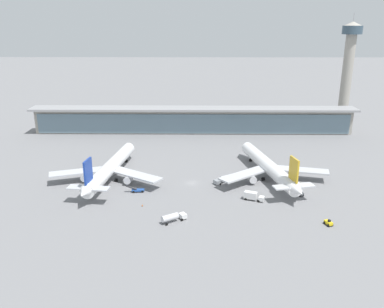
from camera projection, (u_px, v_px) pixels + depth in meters
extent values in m
plane|color=slate|center=(192.00, 183.00, 160.47)|extent=(1200.00, 1200.00, 0.00)
cylinder|color=white|center=(111.00, 167.00, 163.43)|extent=(11.95, 51.62, 5.42)
cone|color=white|center=(130.00, 147.00, 189.60)|extent=(5.89, 5.51, 5.31)
cone|color=white|center=(84.00, 193.00, 137.35)|extent=(5.60, 6.53, 4.87)
cube|color=black|center=(128.00, 147.00, 186.39)|extent=(4.32, 2.74, 0.65)
cube|color=#B7BABF|center=(79.00, 172.00, 160.84)|extent=(24.03, 13.12, 0.65)
cube|color=#B7BABF|center=(135.00, 175.00, 157.76)|extent=(22.78, 17.83, 0.65)
cylinder|color=silver|center=(86.00, 177.00, 160.55)|extent=(3.47, 4.27, 2.99)
cylinder|color=silver|center=(128.00, 179.00, 158.21)|extent=(3.47, 4.27, 2.99)
cube|color=#193899|center=(88.00, 171.00, 139.76)|extent=(1.49, 6.57, 8.40)
cube|color=#B7BABF|center=(88.00, 188.00, 140.80)|extent=(15.34, 5.99, 0.47)
cylinder|color=black|center=(102.00, 179.00, 162.61)|extent=(1.28, 1.44, 1.31)
cylinder|color=black|center=(116.00, 180.00, 161.82)|extent=(1.28, 1.44, 1.31)
cylinder|color=black|center=(126.00, 161.00, 184.15)|extent=(1.28, 1.44, 1.31)
cylinder|color=white|center=(268.00, 166.00, 164.65)|extent=(16.39, 51.31, 5.42)
cone|color=white|center=(246.00, 146.00, 190.51)|extent=(6.24, 5.91, 5.31)
cone|color=white|center=(298.00, 191.00, 138.88)|extent=(6.05, 6.87, 4.87)
cube|color=black|center=(248.00, 146.00, 187.33)|extent=(4.45, 3.07, 0.65)
cube|color=#B7BABF|center=(245.00, 174.00, 158.29)|extent=(21.99, 19.21, 0.65)
cube|color=#B7BABF|center=(299.00, 170.00, 162.85)|extent=(24.09, 11.26, 0.65)
cylinder|color=silver|center=(252.00, 179.00, 158.92)|extent=(3.77, 4.47, 2.99)
cylinder|color=silver|center=(293.00, 175.00, 162.38)|extent=(3.77, 4.47, 2.99)
cube|color=gold|center=(294.00, 169.00, 141.23)|extent=(2.05, 6.52, 8.40)
cube|color=#B7BABF|center=(294.00, 186.00, 142.28)|extent=(15.47, 7.24, 0.47)
cylinder|color=black|center=(263.00, 179.00, 162.88)|extent=(1.38, 1.52, 1.31)
cylinder|color=black|center=(277.00, 178.00, 164.05)|extent=(1.38, 1.52, 1.31)
cylinder|color=black|center=(251.00, 160.00, 185.14)|extent=(1.38, 1.52, 1.31)
cube|color=silver|center=(262.00, 199.00, 143.56)|extent=(2.52, 2.80, 1.50)
cube|color=black|center=(264.00, 198.00, 143.18)|extent=(0.88, 1.97, 0.70)
cube|color=silver|center=(251.00, 195.00, 144.84)|extent=(5.12, 3.84, 2.50)
cylinder|color=black|center=(260.00, 199.00, 145.02)|extent=(0.94, 0.59, 0.90)
cylinder|color=black|center=(259.00, 201.00, 143.16)|extent=(0.94, 0.59, 0.90)
cylinder|color=black|center=(247.00, 197.00, 146.75)|extent=(0.94, 0.59, 0.90)
cylinder|color=black|center=(246.00, 199.00, 144.89)|extent=(0.94, 0.59, 0.90)
cube|color=#234C9E|center=(138.00, 190.00, 151.88)|extent=(4.97, 2.33, 0.60)
cube|color=black|center=(131.00, 188.00, 151.30)|extent=(4.03, 1.34, 1.72)
cylinder|color=black|center=(134.00, 192.00, 151.03)|extent=(0.93, 0.38, 0.90)
cylinder|color=black|center=(134.00, 190.00, 152.59)|extent=(0.93, 0.38, 0.90)
cylinder|color=black|center=(142.00, 192.00, 151.35)|extent=(0.93, 0.38, 0.90)
cylinder|color=black|center=(142.00, 190.00, 152.92)|extent=(0.93, 0.38, 0.90)
cube|color=silver|center=(183.00, 216.00, 130.90)|extent=(2.98, 3.10, 1.50)
cylinder|color=silver|center=(170.00, 217.00, 128.25)|extent=(5.85, 4.80, 2.10)
cylinder|color=black|center=(179.00, 217.00, 131.54)|extent=(0.91, 0.72, 0.90)
cylinder|color=black|center=(182.00, 220.00, 129.77)|extent=(0.91, 0.72, 0.90)
cylinder|color=black|center=(163.00, 221.00, 128.66)|extent=(0.91, 0.72, 0.90)
cylinder|color=black|center=(167.00, 224.00, 126.89)|extent=(0.91, 0.72, 0.90)
cube|color=gray|center=(217.00, 182.00, 158.54)|extent=(3.02, 3.11, 1.50)
cylinder|color=silver|center=(226.00, 178.00, 160.91)|extent=(5.79, 4.94, 2.10)
cylinder|color=black|center=(220.00, 184.00, 158.43)|extent=(0.90, 0.75, 0.90)
cylinder|color=black|center=(217.00, 182.00, 160.16)|extent=(0.90, 0.75, 0.90)
cylinder|color=black|center=(231.00, 181.00, 161.50)|extent=(0.90, 0.75, 0.90)
cylinder|color=black|center=(228.00, 179.00, 163.22)|extent=(0.90, 0.75, 0.90)
cube|color=yellow|center=(328.00, 223.00, 127.04)|extent=(2.37, 3.14, 0.90)
cube|color=black|center=(329.00, 221.00, 126.52)|extent=(0.90, 0.90, 0.70)
cylinder|color=black|center=(324.00, 223.00, 127.84)|extent=(0.57, 0.94, 0.90)
cylinder|color=black|center=(328.00, 222.00, 128.28)|extent=(0.57, 0.94, 0.90)
cylinder|color=black|center=(328.00, 226.00, 126.08)|extent=(0.57, 0.94, 0.90)
cylinder|color=black|center=(332.00, 225.00, 126.53)|extent=(0.57, 0.94, 0.90)
cube|color=gray|center=(300.00, 193.00, 148.84)|extent=(2.37, 3.15, 0.90)
cube|color=black|center=(301.00, 191.00, 148.32)|extent=(0.90, 0.90, 0.70)
cylinder|color=black|center=(297.00, 193.00, 149.64)|extent=(0.57, 0.94, 0.90)
cylinder|color=black|center=(300.00, 193.00, 150.09)|extent=(0.57, 0.94, 0.90)
cylinder|color=black|center=(300.00, 196.00, 147.88)|extent=(0.57, 0.94, 0.90)
cylinder|color=black|center=(303.00, 195.00, 148.33)|extent=(0.57, 0.94, 0.90)
cube|color=#9E998E|center=(193.00, 121.00, 231.49)|extent=(182.09, 8.00, 14.00)
cube|color=slate|center=(193.00, 124.00, 227.63)|extent=(178.45, 0.50, 11.20)
cube|color=gray|center=(193.00, 109.00, 227.19)|extent=(185.73, 12.80, 1.20)
cylinder|color=#9E998E|center=(346.00, 79.00, 250.90)|extent=(6.40, 6.40, 54.58)
cylinder|color=#384C5B|center=(352.00, 30.00, 241.51)|extent=(12.00, 12.00, 5.00)
cone|color=#9E998E|center=(353.00, 23.00, 240.34)|extent=(10.20, 10.20, 2.40)
cylinder|color=#99999E|center=(354.00, 17.00, 239.17)|extent=(0.36, 0.36, 5.00)
cone|color=orange|center=(142.00, 205.00, 140.33)|extent=(0.44, 0.44, 0.70)
cube|color=black|center=(142.00, 206.00, 140.43)|extent=(0.62, 0.62, 0.04)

